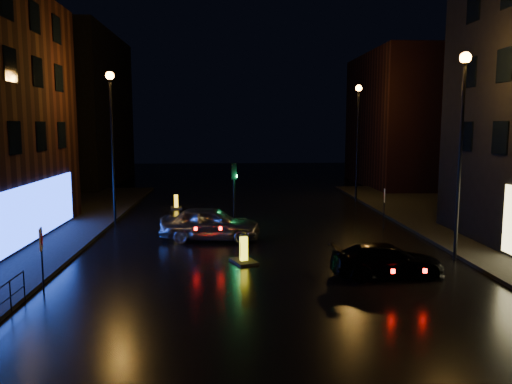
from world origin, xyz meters
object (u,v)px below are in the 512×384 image
Objects in this scene: bollard_near at (244,257)px; dark_sedan at (387,260)px; bollard_far at (176,206)px; traffic_signal at (234,215)px; road_sign_right at (384,199)px; silver_hatchback at (210,223)px; road_sign_left at (41,245)px.

dark_sedan is at bearing -44.04° from bollard_near.
dark_sedan is 18.21m from bollard_far.
road_sign_right is at bearing -9.98° from traffic_signal.
road_sign_right is (9.29, 2.39, 0.77)m from silver_hatchback.
silver_hatchback is 9.77m from bollard_far.
traffic_signal is at bearing 46.51° from road_sign_left.
traffic_signal is at bearing 26.83° from dark_sedan.
road_sign_right is at bearing -39.15° from bollard_far.
road_sign_right is at bearing 18.23° from bollard_near.
road_sign_left is at bearing 150.22° from silver_hatchback.
dark_sedan is at bearing -68.04° from bollard_far.
traffic_signal is 2.97× the size of bollard_far.
dark_sedan is at bearing -61.59° from traffic_signal.
traffic_signal is at bearing -12.34° from silver_hatchback.
road_sign_right reaches higher than dark_sedan.
bollard_near is (0.27, -7.96, -0.27)m from traffic_signal.
road_sign_right reaches higher than bollard_near.
bollard_far is 0.53× the size of road_sign_left.
road_sign_left reaches higher than bollard_near.
silver_hatchback is at bearing -107.58° from traffic_signal.
road_sign_right reaches higher than silver_hatchback.
traffic_signal is 8.27m from road_sign_right.
dark_sedan is 9.11m from road_sign_right.
road_sign_left is 17.58m from road_sign_right.
road_sign_right reaches higher than bollard_far.
bollard_near is 10.27m from road_sign_right.
bollard_far is (-4.07, 13.54, -0.03)m from bollard_near.
dark_sedan reaches higher than bollard_near.
dark_sedan is 1.96× the size of road_sign_right.
silver_hatchback is 9.18m from road_sign_left.
bollard_far is (-2.60, 9.40, -0.61)m from silver_hatchback.
bollard_near is at bearing -155.14° from silver_hatchback.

